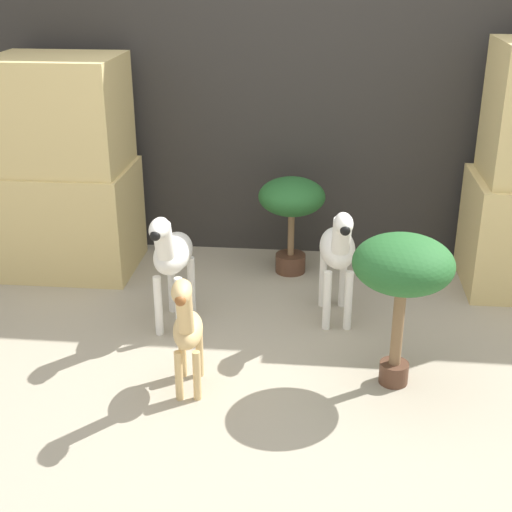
{
  "coord_description": "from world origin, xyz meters",
  "views": [
    {
      "loc": [
        0.14,
        -2.37,
        1.65
      ],
      "look_at": [
        -0.16,
        0.67,
        0.34
      ],
      "focal_mm": 50.0,
      "sensor_mm": 36.0,
      "label": 1
    }
  ],
  "objects_px": {
    "potted_palm_back": "(292,204)",
    "zebra_right": "(338,250)",
    "zebra_left": "(171,255)",
    "potted_palm_front": "(403,269)",
    "giraffe_figurine": "(187,327)"
  },
  "relations": [
    {
      "from": "zebra_left",
      "to": "giraffe_figurine",
      "type": "bearing_deg",
      "value": -72.37
    },
    {
      "from": "potted_palm_back",
      "to": "potted_palm_front",
      "type": "bearing_deg",
      "value": -65.54
    },
    {
      "from": "zebra_left",
      "to": "potted_palm_front",
      "type": "bearing_deg",
      "value": -20.97
    },
    {
      "from": "potted_palm_front",
      "to": "potted_palm_back",
      "type": "relative_size",
      "value": 1.2
    },
    {
      "from": "zebra_right",
      "to": "giraffe_figurine",
      "type": "relative_size",
      "value": 1.07
    },
    {
      "from": "zebra_right",
      "to": "giraffe_figurine",
      "type": "bearing_deg",
      "value": -130.58
    },
    {
      "from": "zebra_left",
      "to": "giraffe_figurine",
      "type": "xyz_separation_m",
      "value": [
        0.17,
        -0.54,
        -0.06
      ]
    },
    {
      "from": "zebra_left",
      "to": "potted_palm_back",
      "type": "distance_m",
      "value": 0.86
    },
    {
      "from": "potted_palm_back",
      "to": "zebra_right",
      "type": "bearing_deg",
      "value": -65.78
    },
    {
      "from": "zebra_right",
      "to": "potted_palm_front",
      "type": "height_order",
      "value": "potted_palm_front"
    },
    {
      "from": "potted_palm_front",
      "to": "potted_palm_back",
      "type": "bearing_deg",
      "value": 114.46
    },
    {
      "from": "zebra_left",
      "to": "potted_palm_back",
      "type": "height_order",
      "value": "zebra_left"
    },
    {
      "from": "giraffe_figurine",
      "to": "potted_palm_front",
      "type": "distance_m",
      "value": 0.87
    },
    {
      "from": "giraffe_figurine",
      "to": "potted_palm_front",
      "type": "relative_size",
      "value": 0.87
    },
    {
      "from": "potted_palm_front",
      "to": "potted_palm_back",
      "type": "distance_m",
      "value": 1.18
    }
  ]
}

